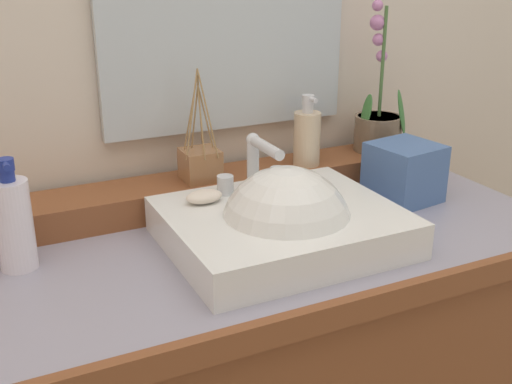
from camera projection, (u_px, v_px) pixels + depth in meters
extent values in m
cube|color=#9691A4|center=(241.00, 248.00, 1.19)|extent=(1.24, 0.55, 0.04)
cube|color=brown|center=(317.00, 320.00, 0.96)|extent=(1.24, 0.02, 0.04)
cube|color=brown|center=(202.00, 191.00, 1.34)|extent=(1.17, 0.13, 0.06)
cube|color=white|center=(282.00, 227.00, 1.16)|extent=(0.41, 0.34, 0.07)
sphere|color=white|center=(286.00, 232.00, 1.14)|extent=(0.24, 0.24, 0.24)
cylinder|color=silver|center=(253.00, 165.00, 1.23)|extent=(0.02, 0.02, 0.10)
cylinder|color=silver|center=(266.00, 147.00, 1.16)|extent=(0.02, 0.11, 0.02)
sphere|color=silver|center=(253.00, 140.00, 1.21)|extent=(0.03, 0.03, 0.03)
cylinder|color=silver|center=(227.00, 184.00, 1.22)|extent=(0.03, 0.03, 0.04)
cylinder|color=silver|center=(278.00, 176.00, 1.26)|extent=(0.03, 0.03, 0.04)
ellipsoid|color=silver|center=(204.00, 197.00, 1.17)|extent=(0.07, 0.04, 0.02)
cylinder|color=brown|center=(378.00, 133.00, 1.50)|extent=(0.11, 0.11, 0.08)
cylinder|color=tan|center=(379.00, 118.00, 1.48)|extent=(0.10, 0.10, 0.01)
cylinder|color=#476B38|center=(383.00, 62.00, 1.44)|extent=(0.01, 0.01, 0.25)
ellipsoid|color=#387033|center=(401.00, 112.00, 1.45)|extent=(0.04, 0.04, 0.10)
ellipsoid|color=#387033|center=(366.00, 112.00, 1.45)|extent=(0.03, 0.03, 0.08)
sphere|color=#BD76AC|center=(382.00, 56.00, 1.45)|extent=(0.03, 0.03, 0.03)
sphere|color=#BD76AC|center=(378.00, 40.00, 1.43)|extent=(0.03, 0.03, 0.03)
sphere|color=#BD76AC|center=(378.00, 23.00, 1.42)|extent=(0.03, 0.03, 0.03)
sphere|color=#BD76AC|center=(378.00, 5.00, 1.40)|extent=(0.02, 0.02, 0.02)
cylinder|color=beige|center=(307.00, 139.00, 1.39)|extent=(0.06, 0.06, 0.12)
cylinder|color=silver|center=(308.00, 108.00, 1.36)|extent=(0.02, 0.02, 0.02)
cylinder|color=silver|center=(308.00, 100.00, 1.36)|extent=(0.03, 0.03, 0.02)
cylinder|color=silver|center=(312.00, 99.00, 1.34)|extent=(0.01, 0.03, 0.01)
cube|color=#9C6841|center=(200.00, 165.00, 1.31)|extent=(0.07, 0.07, 0.06)
cylinder|color=#9E7A4C|center=(206.00, 119.00, 1.28)|extent=(0.04, 0.01, 0.15)
cylinder|color=#9E7A4C|center=(200.00, 113.00, 1.29)|extent=(0.03, 0.05, 0.16)
cylinder|color=#9E7A4C|center=(194.00, 120.00, 1.28)|extent=(0.01, 0.03, 0.14)
cylinder|color=#9E7A4C|center=(190.00, 116.00, 1.27)|extent=(0.03, 0.02, 0.16)
cylinder|color=#9E7A4C|center=(192.00, 115.00, 1.25)|extent=(0.04, 0.03, 0.17)
cylinder|color=#9E7A4C|center=(201.00, 123.00, 1.26)|extent=(0.01, 0.04, 0.14)
cylinder|color=#9E7A4C|center=(208.00, 114.00, 1.26)|extent=(0.03, 0.04, 0.18)
cylinder|color=white|center=(14.00, 225.00, 1.06)|extent=(0.06, 0.06, 0.16)
cylinder|color=navy|center=(7.00, 176.00, 1.02)|extent=(0.02, 0.02, 0.02)
cylinder|color=navy|center=(5.00, 165.00, 1.02)|extent=(0.03, 0.03, 0.02)
cylinder|color=navy|center=(6.00, 165.00, 1.00)|extent=(0.01, 0.03, 0.01)
cube|color=#496AA2|center=(404.00, 172.00, 1.36)|extent=(0.15, 0.15, 0.12)
cube|color=silver|center=(226.00, 8.00, 1.31)|extent=(0.55, 0.02, 0.51)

